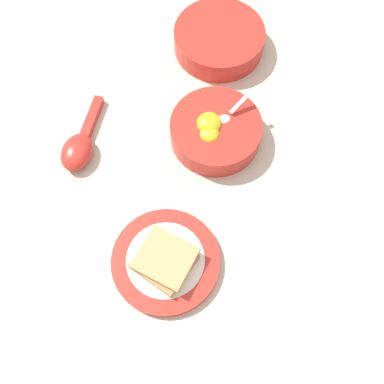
{
  "coord_description": "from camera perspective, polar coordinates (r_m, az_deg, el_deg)",
  "views": [
    {
      "loc": [
        0.08,
        0.39,
        0.72
      ],
      "look_at": [
        -0.04,
        0.11,
        0.02
      ],
      "focal_mm": 42.0,
      "sensor_mm": 36.0,
      "label": 1
    }
  ],
  "objects": [
    {
      "name": "soup_spoon",
      "position": [
        0.84,
        -14.15,
        5.59
      ],
      "size": [
        0.13,
        0.15,
        0.03
      ],
      "color": "red",
      "rests_on": "ground_plane"
    },
    {
      "name": "egg_bowl",
      "position": [
        0.82,
        3.01,
        7.8
      ],
      "size": [
        0.17,
        0.17,
        0.08
      ],
      "color": "red",
      "rests_on": "ground_plane"
    },
    {
      "name": "toast_plate",
      "position": [
        0.74,
        -3.36,
        -8.74
      ],
      "size": [
        0.18,
        0.18,
        0.02
      ],
      "color": "red",
      "rests_on": "ground_plane"
    },
    {
      "name": "toast_sandwich",
      "position": [
        0.72,
        -3.45,
        -8.61
      ],
      "size": [
        0.12,
        0.11,
        0.03
      ],
      "color": "tan",
      "rests_on": "toast_plate"
    },
    {
      "name": "ground_plane",
      "position": [
        0.83,
        -5.52,
        4.9
      ],
      "size": [
        3.0,
        3.0,
        0.0
      ],
      "primitive_type": "plane",
      "color": "beige"
    },
    {
      "name": "congee_bowl",
      "position": [
        0.95,
        3.46,
        18.86
      ],
      "size": [
        0.18,
        0.18,
        0.05
      ],
      "color": "red",
      "rests_on": "ground_plane"
    }
  ]
}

